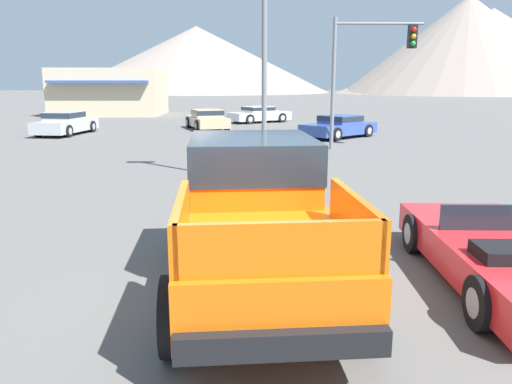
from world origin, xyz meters
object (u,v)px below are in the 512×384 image
object	(u,v)px
parked_car_white	(259,114)
traffic_light_main	(369,58)
orange_pickup_truck	(256,205)
parked_car_tan	(207,119)
street_lamp_post	(264,11)
red_convertible_car	(504,256)
parked_car_blue	(339,126)
parked_car_silver	(65,123)

from	to	relation	value
parked_car_white	traffic_light_main	distance (m)	14.84
orange_pickup_truck	parked_car_white	bearing A→B (deg)	84.84
parked_car_tan	street_lamp_post	bearing A→B (deg)	-98.21
red_convertible_car	parked_car_blue	world-z (taller)	parked_car_blue
parked_car_tan	street_lamp_post	xyz separation A→B (m)	(2.73, -16.11, 3.95)
red_convertible_car	parked_car_white	xyz separation A→B (m)	(-2.56, 28.27, 0.16)
red_convertible_car	parked_car_blue	xyz separation A→B (m)	(1.20, 18.70, 0.16)
orange_pickup_truck	traffic_light_main	xyz separation A→B (m)	(4.92, 14.16, 2.59)
orange_pickup_truck	red_convertible_car	bearing A→B (deg)	-6.44
parked_car_tan	red_convertible_car	bearing A→B (deg)	-93.90
red_convertible_car	parked_car_white	bearing A→B (deg)	97.55
parked_car_tan	parked_car_blue	distance (m)	8.34
parked_car_tan	traffic_light_main	xyz separation A→B (m)	(7.27, -8.92, 3.10)
parked_car_blue	street_lamp_post	size ratio (longest dim) A/B	0.57
parked_car_white	parked_car_tan	world-z (taller)	parked_car_tan
parked_car_white	traffic_light_main	size ratio (longest dim) A/B	0.86
street_lamp_post	parked_car_tan	bearing A→B (deg)	99.62
orange_pickup_truck	parked_car_silver	size ratio (longest dim) A/B	1.13
parked_car_blue	street_lamp_post	bearing A→B (deg)	118.23
traffic_light_main	street_lamp_post	bearing A→B (deg)	-122.24
orange_pickup_truck	street_lamp_post	size ratio (longest dim) A/B	0.68
traffic_light_main	street_lamp_post	distance (m)	8.54
red_convertible_car	parked_car_tan	distance (m)	23.97
parked_car_tan	traffic_light_main	bearing A→B (deg)	-68.66
parked_car_silver	street_lamp_post	bearing A→B (deg)	-44.49
parked_car_silver	street_lamp_post	world-z (taller)	street_lamp_post
orange_pickup_truck	traffic_light_main	distance (m)	15.22
street_lamp_post	parked_car_blue	bearing A→B (deg)	69.82
parked_car_tan	traffic_light_main	distance (m)	11.92
red_convertible_car	traffic_light_main	world-z (taller)	traffic_light_main
parked_car_white	street_lamp_post	size ratio (longest dim) A/B	0.60
parked_car_white	parked_car_silver	size ratio (longest dim) A/B	0.99
orange_pickup_truck	street_lamp_post	bearing A→B (deg)	83.43
parked_car_white	traffic_light_main	world-z (taller)	traffic_light_main
red_convertible_car	parked_car_tan	size ratio (longest dim) A/B	0.98
orange_pickup_truck	traffic_light_main	bearing A→B (deg)	67.44
parked_car_white	parked_car_tan	size ratio (longest dim) A/B	1.02
parked_car_tan	parked_car_blue	size ratio (longest dim) A/B	1.04
red_convertible_car	parked_car_silver	bearing A→B (deg)	125.00
orange_pickup_truck	red_convertible_car	distance (m)	3.50
parked_car_silver	traffic_light_main	world-z (taller)	traffic_light_main
parked_car_white	parked_car_tan	bearing A→B (deg)	-64.08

